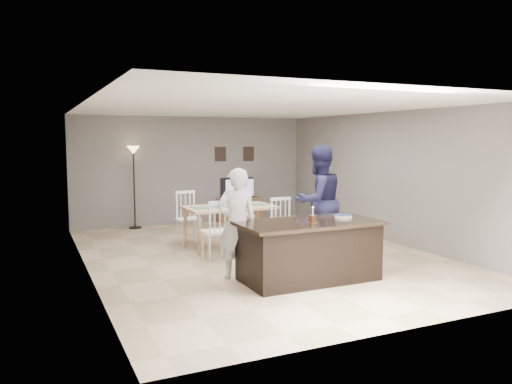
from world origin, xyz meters
name	(u,v)px	position (x,y,z in m)	size (l,w,h in m)	color
floor	(259,255)	(0.00, 0.00, 0.00)	(8.00, 8.00, 0.00)	tan
room_shell	(259,164)	(0.00, 0.00, 1.68)	(8.00, 8.00, 8.00)	slate
kitchen_island	(309,250)	(0.00, -1.80, 0.45)	(2.15, 1.10, 0.90)	black
tv_console	(240,209)	(1.20, 3.77, 0.30)	(1.20, 0.40, 0.60)	brown
television	(239,188)	(1.20, 3.84, 0.86)	(0.91, 0.12, 0.53)	black
tv_screen_glow	(240,188)	(1.20, 3.76, 0.87)	(0.78, 0.78, 0.00)	#CC5D16
picture_frames	(235,154)	(1.15, 3.98, 1.75)	(1.10, 0.02, 0.38)	black
doorway	(108,215)	(-2.99, -2.30, 1.26)	(0.00, 2.10, 2.65)	black
woman	(237,224)	(-0.95, -1.25, 0.85)	(0.62, 0.41, 1.70)	#B8B9BD
man	(319,201)	(0.95, -0.53, 1.01)	(0.98, 0.77, 2.02)	#181836
birthday_cake	(313,219)	(0.00, -1.90, 0.96)	(0.15, 0.15, 0.24)	gold
plate_stack	(343,216)	(0.68, -1.71, 0.92)	(0.28, 0.28, 0.04)	white
dining_table	(230,213)	(-0.24, 0.82, 0.68)	(1.77, 2.01, 1.07)	tan
floor_lamp	(134,165)	(-1.52, 3.79, 1.53)	(0.30, 0.30, 1.97)	black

